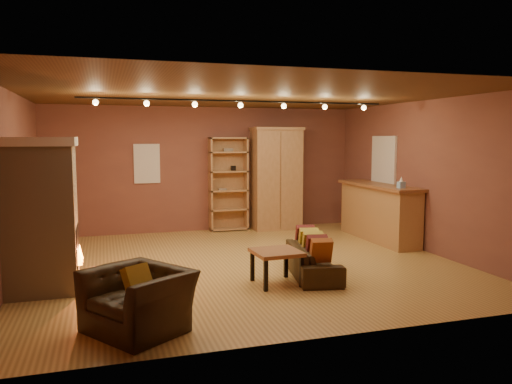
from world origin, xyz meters
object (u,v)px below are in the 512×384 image
object	(u,v)px
armoire	(276,178)
bar_counter	(379,212)
bookcase	(228,183)
armchair	(138,290)
coffee_table	(276,255)
fireplace	(42,215)
loveseat	(312,254)

from	to	relation	value
armoire	bar_counter	distance (m)	2.52
bookcase	armchair	bearing A→B (deg)	-113.16
bookcase	coffee_table	world-z (taller)	bookcase
bookcase	armoire	bearing A→B (deg)	-9.54
armoire	bar_counter	xyz separation A→B (m)	(1.60, -1.85, -0.59)
armchair	coffee_table	bearing A→B (deg)	85.96
fireplace	coffee_table	world-z (taller)	fireplace
armoire	coffee_table	world-z (taller)	armoire
fireplace	bookcase	world-z (taller)	bookcase
armoire	armchair	bearing A→B (deg)	-122.90
bookcase	loveseat	size ratio (longest dim) A/B	1.30
armchair	bar_counter	bearing A→B (deg)	89.99
bar_counter	armchair	world-z (taller)	bar_counter
armoire	bar_counter	world-z (taller)	armoire
fireplace	bookcase	size ratio (longest dim) A/B	1.00
armoire	loveseat	size ratio (longest dim) A/B	1.44
fireplace	coffee_table	bearing A→B (deg)	-11.53
fireplace	armoire	xyz separation A→B (m)	(4.65, 3.55, 0.12)
fireplace	loveseat	distance (m)	3.94
coffee_table	armoire	bearing A→B (deg)	70.69
fireplace	armoire	bearing A→B (deg)	37.39
loveseat	fireplace	bearing A→B (deg)	94.96
coffee_table	fireplace	bearing A→B (deg)	168.47
bookcase	coffee_table	xyz separation A→B (m)	(-0.36, -4.38, -0.66)
bar_counter	loveseat	distance (m)	3.18
bookcase	coffee_table	size ratio (longest dim) A/B	3.08
bar_counter	loveseat	size ratio (longest dim) A/B	1.49
fireplace	bar_counter	xyz separation A→B (m)	(6.24, 1.70, -0.47)
bookcase	armoire	size ratio (longest dim) A/B	0.90
loveseat	armchair	size ratio (longest dim) A/B	1.31
bar_counter	loveseat	bearing A→B (deg)	-138.97
armoire	loveseat	xyz separation A→B (m)	(-0.79, -3.93, -0.85)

